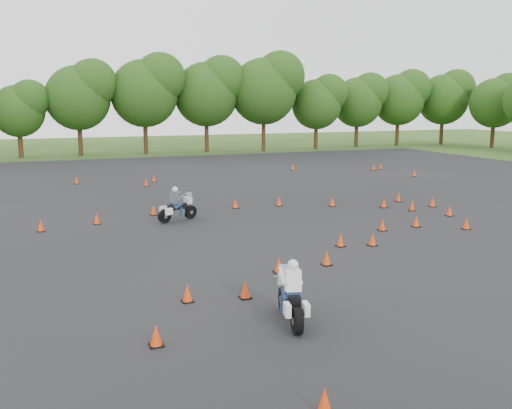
{
  "coord_description": "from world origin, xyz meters",
  "views": [
    {
      "loc": [
        -8.03,
        -16.21,
        5.14
      ],
      "look_at": [
        0.0,
        4.0,
        1.2
      ],
      "focal_mm": 40.0,
      "sensor_mm": 36.0,
      "label": 1
    }
  ],
  "objects": [
    {
      "name": "asphalt_pad",
      "position": [
        0.0,
        6.0,
        0.01
      ],
      "size": [
        62.0,
        62.0,
        0.0
      ],
      "primitive_type": "plane",
      "color": "black",
      "rests_on": "ground"
    },
    {
      "name": "treeline",
      "position": [
        2.12,
        35.13,
        4.55
      ],
      "size": [
        86.67,
        32.02,
        10.74
      ],
      "color": "#214313",
      "rests_on": "ground"
    },
    {
      "name": "rider_white",
      "position": [
        -2.58,
        -4.65,
        0.79
      ],
      "size": [
        1.06,
        2.12,
        1.57
      ],
      "primitive_type": null,
      "rotation": [
        0.0,
        0.0,
        1.35
      ],
      "color": "white",
      "rests_on": "ground"
    },
    {
      "name": "traffic_cones",
      "position": [
        -0.36,
        5.89,
        0.23
      ],
      "size": [
        36.46,
        33.51,
        0.45
      ],
      "color": "red",
      "rests_on": "asphalt_pad"
    },
    {
      "name": "rider_grey",
      "position": [
        -2.22,
        7.71,
        0.77
      ],
      "size": [
        2.06,
        1.32,
        1.53
      ],
      "primitive_type": null,
      "rotation": [
        0.0,
        0.0,
        0.39
      ],
      "color": "#45474D",
      "rests_on": "ground"
    },
    {
      "name": "ground",
      "position": [
        0.0,
        0.0,
        0.0
      ],
      "size": [
        140.0,
        140.0,
        0.0
      ],
      "primitive_type": "plane",
      "color": "#2D5119",
      "rests_on": "ground"
    }
  ]
}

